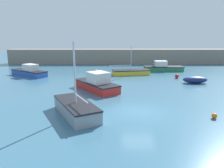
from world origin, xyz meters
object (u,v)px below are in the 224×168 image
Objects in this scene: rowboat_white_midwater at (195,80)px; sailboat_short_mast at (131,72)px; motorboat_with_cabin at (29,72)px; mooring_buoy_orange at (214,116)px; sailboat_twin_hulled at (76,108)px; mooring_buoy_red at (177,76)px; mooring_buoy_pink at (96,71)px; cabin_cruiser_white at (97,84)px; motorboat_grey_hull at (163,67)px.

rowboat_white_midwater is 0.49× the size of sailboat_short_mast.
motorboat_with_cabin reaches higher than mooring_buoy_orange.
rowboat_white_midwater is 0.54× the size of sailboat_twin_hulled.
sailboat_short_mast is at bearing -141.53° from motorboat_with_cabin.
sailboat_twin_hulled is at bearing -129.60° from mooring_buoy_red.
rowboat_white_midwater reaches higher than mooring_buoy_pink.
cabin_cruiser_white reaches higher than rowboat_white_midwater.
motorboat_with_cabin reaches higher than motorboat_grey_hull.
cabin_cruiser_white is 13.10m from motorboat_with_cabin.
sailboat_short_mast is (4.38, 9.18, -0.33)m from cabin_cruiser_white.
cabin_cruiser_white is at bearing -85.61° from mooring_buoy_pink.
sailboat_short_mast is 1.00× the size of motorboat_with_cabin.
motorboat_with_cabin is 20.40m from motorboat_grey_hull.
motorboat_with_cabin reaches higher than mooring_buoy_red.
motorboat_grey_hull is 20.67m from mooring_buoy_orange.
motorboat_with_cabin is (-14.48, -0.83, 0.22)m from sailboat_short_mast.
cabin_cruiser_white reaches higher than motorboat_with_cabin.
sailboat_short_mast reaches higher than mooring_buoy_red.
rowboat_white_midwater is 12.12m from cabin_cruiser_white.
rowboat_white_midwater is at bearing -48.23° from sailboat_short_mast.
sailboat_twin_hulled is at bearing -118.86° from motorboat_grey_hull.
sailboat_short_mast is 6.54m from mooring_buoy_red.
rowboat_white_midwater is 22.28m from motorboat_with_cabin.
rowboat_white_midwater is at bearing -157.59° from motorboat_with_cabin.
motorboat_grey_hull is (-1.77, 9.19, 0.14)m from rowboat_white_midwater.
sailboat_twin_hulled is at bearing 155.18° from motorboat_with_cabin.
sailboat_twin_hulled is 10.31× the size of mooring_buoy_red.
sailboat_twin_hulled is 11.61× the size of mooring_buoy_pink.
motorboat_grey_hull is 22.71m from sailboat_twin_hulled.
motorboat_grey_hull is at bearing -56.58° from sailboat_twin_hulled.
cabin_cruiser_white is 11.39m from mooring_buoy_pink.
sailboat_twin_hulled is (-5.46, -16.47, 0.14)m from sailboat_short_mast.
motorboat_with_cabin is at bearing -162.00° from mooring_buoy_pink.
cabin_cruiser_white is 16.01m from motorboat_grey_hull.
sailboat_short_mast reaches higher than cabin_cruiser_white.
cabin_cruiser_white is 1.01× the size of motorboat_with_cabin.
motorboat_grey_hull is at bearing -73.10° from cabin_cruiser_white.
sailboat_short_mast reaches higher than mooring_buoy_pink.
rowboat_white_midwater reaches higher than mooring_buoy_red.
motorboat_grey_hull is 10.80m from mooring_buoy_pink.
sailboat_short_mast is 12.66× the size of mooring_buoy_pink.
cabin_cruiser_white is at bearing -147.74° from mooring_buoy_red.
mooring_buoy_red is at bearing -23.14° from mooring_buoy_pink.
sailboat_twin_hulled is (-10.93, -19.91, -0.03)m from motorboat_grey_hull.
mooring_buoy_pink is at bearing 149.39° from rowboat_white_midwater.
mooring_buoy_pink is (0.21, 18.64, -0.28)m from sailboat_twin_hulled.
mooring_buoy_red is at bearing -67.41° from sailboat_twin_hulled.
sailboat_short_mast is 17.72m from mooring_buoy_orange.
mooring_buoy_orange is at bearing -96.72° from mooring_buoy_red.
sailboat_short_mast is at bearing 143.30° from rowboat_white_midwater.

